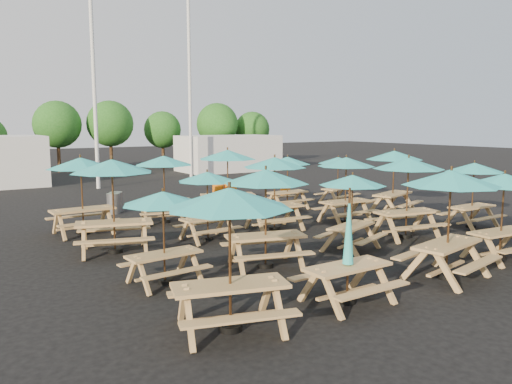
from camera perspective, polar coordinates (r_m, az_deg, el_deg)
ground at (r=16.48m, az=2.86°, el=-4.39°), size 120.00×120.00×0.00m
picnic_unit_0 at (r=8.20m, az=-3.04°, el=-1.73°), size 2.63×2.63×2.48m
picnic_unit_1 at (r=10.91m, az=-10.58°, el=-1.34°), size 1.90×1.90×2.07m
picnic_unit_2 at (r=13.83m, az=-16.13°, el=2.22°), size 2.74×2.74×2.57m
picnic_unit_3 at (r=16.51m, az=-19.40°, el=2.62°), size 2.20×2.20×2.46m
picnic_unit_4 at (r=9.90m, az=10.48°, el=-7.25°), size 1.80×1.57×2.28m
picnic_unit_5 at (r=11.92m, az=1.12°, el=1.08°), size 2.57×2.57×2.43m
picnic_unit_6 at (r=14.90m, az=-5.60°, el=1.27°), size 1.88×1.88×2.09m
picnic_unit_7 at (r=17.74m, az=-10.51°, el=3.09°), size 2.47×2.47×2.39m
picnic_unit_8 at (r=11.84m, az=21.37°, el=0.76°), size 2.49×2.49×2.49m
picnic_unit_9 at (r=13.84m, az=10.96°, el=0.79°), size 2.32×2.32×2.13m
picnic_unit_10 at (r=16.25m, az=2.15°, el=2.88°), size 2.25×2.25×2.43m
picnic_unit_11 at (r=18.65m, az=-3.27°, el=3.82°), size 2.76×2.76×2.54m
picnic_unit_12 at (r=14.12m, az=26.50°, el=0.71°), size 2.09×2.09×2.26m
picnic_unit_13 at (r=15.80m, az=17.02°, el=2.58°), size 2.51×2.51×2.48m
picnic_unit_14 at (r=17.76m, az=10.27°, el=2.95°), size 2.04×2.04×2.34m
picnic_unit_15 at (r=20.31m, az=3.63°, el=3.24°), size 1.88×1.88×2.17m
picnic_unit_17 at (r=18.16m, az=23.66°, el=2.17°), size 1.89×1.89×2.21m
picnic_unit_18 at (r=19.76m, az=15.50°, el=3.63°), size 2.65×2.65×2.48m
picnic_unit_19 at (r=22.13m, az=9.37°, el=3.26°), size 2.10×2.10×2.05m
waste_bin_0 at (r=20.55m, az=-15.68°, el=-1.10°), size 0.49×0.49×0.80m
waste_bin_1 at (r=20.17m, az=-15.98°, el=-1.28°), size 0.49×0.49×0.80m
waste_bin_2 at (r=22.22m, az=-4.37°, el=-0.17°), size 0.49×0.49×0.80m
waste_bin_3 at (r=22.39m, az=-3.04°, el=-0.10°), size 0.49×0.49×0.80m
waste_bin_4 at (r=22.59m, az=-2.83°, el=-0.02°), size 0.49×0.49×0.80m
waste_bin_5 at (r=24.37m, az=3.37°, el=0.55°), size 0.49×0.49×0.80m
mast_0 at (r=28.14m, az=-18.07°, el=12.60°), size 0.20×0.20×12.00m
mast_1 at (r=32.31m, az=-7.59°, el=12.25°), size 0.20×0.20×12.00m
event_tent_1 at (r=37.03m, az=-3.18°, el=4.46°), size 7.00×4.00×2.60m
tree_3 at (r=38.51m, az=-21.78°, el=7.18°), size 3.36×3.36×5.09m
tree_4 at (r=38.97m, az=-16.34°, el=7.50°), size 3.41×3.41×5.17m
tree_5 at (r=40.83m, az=-10.63°, el=7.00°), size 2.94×2.94×4.45m
tree_6 at (r=40.97m, az=-4.45°, el=7.75°), size 3.38×3.38×5.13m
tree_7 at (r=42.73m, az=-0.44°, el=7.20°), size 2.95×2.95×4.48m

